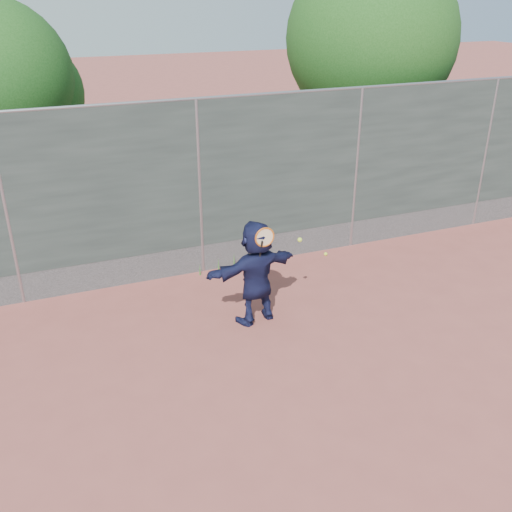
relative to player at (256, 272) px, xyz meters
name	(u,v)px	position (x,y,z in m)	size (l,w,h in m)	color
ground	(284,386)	(-0.26, -1.62, -0.80)	(80.00, 80.00, 0.00)	#9E4C42
player	(256,272)	(0.00, 0.00, 0.00)	(1.48, 0.47, 1.59)	#161A3E
ball_ground	(326,254)	(2.06, 1.62, -0.76)	(0.07, 0.07, 0.07)	#C9EC34
fence	(200,186)	(-0.26, 1.88, 0.79)	(20.00, 0.06, 3.03)	#38423D
swing_action	(268,239)	(0.11, -0.19, 0.60)	(0.77, 0.17, 0.51)	#C45812
tree_right	(377,43)	(4.42, 4.13, 2.69)	(3.78, 3.60, 5.39)	#382314
tree_left	(0,85)	(-3.11, 4.93, 2.14)	(3.15, 3.00, 4.53)	#382314
weed_clump	(221,264)	(0.03, 1.76, -0.66)	(0.68, 0.07, 0.30)	#387226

